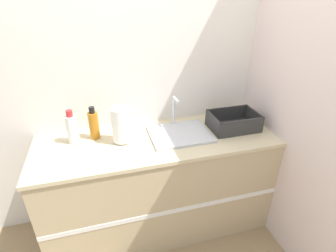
% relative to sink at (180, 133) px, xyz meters
% --- Properties ---
extents(ground_plane, '(12.00, 12.00, 0.00)m').
position_rel_sink_xyz_m(ground_plane, '(-0.19, -0.34, -0.94)').
color(ground_plane, '#937A56').
extents(wall_back, '(4.29, 0.06, 2.60)m').
position_rel_sink_xyz_m(wall_back, '(-0.19, 0.34, 0.36)').
color(wall_back, silver).
rests_on(wall_back, ground_plane).
extents(wall_right, '(0.06, 2.65, 2.60)m').
position_rel_sink_xyz_m(wall_right, '(0.79, -0.02, 0.36)').
color(wall_right, silver).
rests_on(wall_right, ground_plane).
extents(counter_cabinet, '(1.91, 0.67, 0.92)m').
position_rel_sink_xyz_m(counter_cabinet, '(-0.19, -0.02, -0.48)').
color(counter_cabinet, tan).
rests_on(counter_cabinet, ground_plane).
extents(sink, '(0.48, 0.39, 0.27)m').
position_rel_sink_xyz_m(sink, '(0.00, 0.00, 0.00)').
color(sink, silver).
rests_on(sink, counter_cabinet).
extents(paper_towel_roll, '(0.13, 0.13, 0.28)m').
position_rel_sink_xyz_m(paper_towel_roll, '(-0.47, 0.02, 0.13)').
color(paper_towel_roll, '#4C4C51').
rests_on(paper_towel_roll, counter_cabinet).
extents(dish_rack, '(0.40, 0.28, 0.14)m').
position_rel_sink_xyz_m(dish_rack, '(0.47, -0.02, 0.03)').
color(dish_rack, '#2D2D2D').
rests_on(dish_rack, counter_cabinet).
extents(bottle_white_spray, '(0.08, 0.08, 0.27)m').
position_rel_sink_xyz_m(bottle_white_spray, '(-0.82, 0.10, 0.10)').
color(bottle_white_spray, white).
rests_on(bottle_white_spray, counter_cabinet).
extents(bottle_amber, '(0.08, 0.08, 0.27)m').
position_rel_sink_xyz_m(bottle_amber, '(-0.66, 0.13, 0.10)').
color(bottle_amber, '#B26B19').
rests_on(bottle_amber, counter_cabinet).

